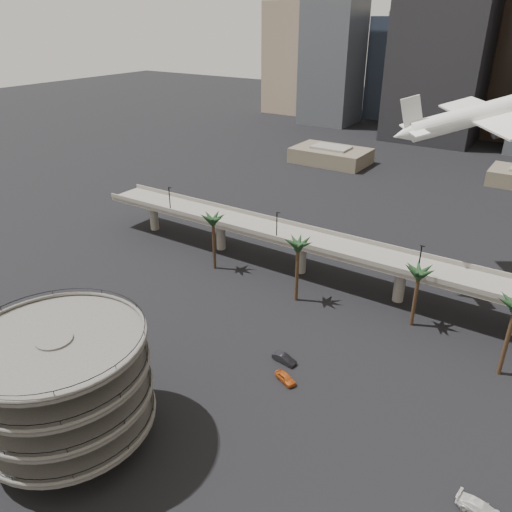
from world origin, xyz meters
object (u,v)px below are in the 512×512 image
Objects in this scene: overpass at (349,254)px; car_b at (284,359)px; car_a at (285,378)px; car_c at (480,508)px; parking_ramp at (63,381)px; airborne_jet at (492,112)px.

overpass is 30.17m from car_b.
car_a is (4.72, -33.35, -6.67)m from overpass.
overpass reaches higher than car_c.
parking_ramp reaches higher than car_c.
overpass is at bearing 77.57° from parking_ramp.
overpass reaches higher than car_b.
car_a is at bearing 82.83° from car_c.
car_c is (15.07, -52.23, -35.11)m from airborne_jet.
car_a is at bearing -139.38° from car_b.
airborne_jet is at bearing 22.69° from car_c.
car_b is (-17.55, -40.88, -35.17)m from airborne_jet.
parking_ramp is at bearing 160.54° from car_b.
overpass reaches higher than car_a.
car_c is (34.73, -40.70, -6.59)m from overpass.
overpass is 25.01× the size of car_c.
overpass is 53.91m from car_c.
parking_ramp is 32.49m from car_a.
car_b is at bearing -85.88° from overpass.
airborne_jet is 64.71m from car_c.
airborne_jet is at bearing 65.15° from parking_ramp.
airborne_jet is at bearing 3.94° from car_a.
car_c is (30.02, -7.36, 0.08)m from car_a.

